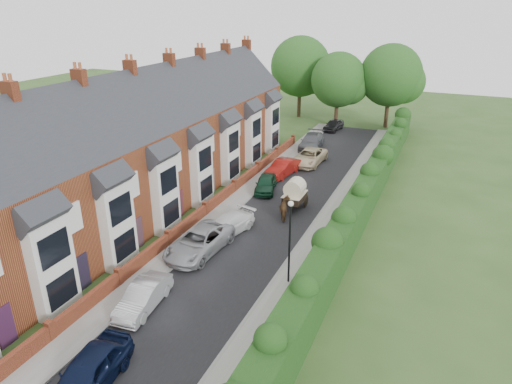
{
  "coord_description": "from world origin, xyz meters",
  "views": [
    {
      "loc": [
        10.48,
        -17.03,
        14.97
      ],
      "look_at": [
        -1.58,
        10.85,
        2.2
      ],
      "focal_mm": 32.0,
      "sensor_mm": 36.0,
      "label": 1
    }
  ],
  "objects_px": {
    "car_silver_b": "(199,242)",
    "car_white": "(227,225)",
    "car_silver_a": "(143,297)",
    "car_beige": "(309,157)",
    "car_navy": "(88,373)",
    "car_red": "(283,168)",
    "lamppost": "(290,232)",
    "car_grey": "(312,142)",
    "horse": "(286,209)",
    "car_black": "(333,125)",
    "car_green": "(266,184)",
    "horse_cart": "(295,192)"
  },
  "relations": [
    {
      "from": "car_silver_b",
      "to": "car_white",
      "type": "xyz_separation_m",
      "value": [
        0.49,
        3.03,
        -0.1
      ]
    },
    {
      "from": "car_silver_a",
      "to": "car_beige",
      "type": "relative_size",
      "value": 0.79
    },
    {
      "from": "car_navy",
      "to": "car_red",
      "type": "xyz_separation_m",
      "value": [
        -1.4,
        26.87,
        -0.07
      ]
    },
    {
      "from": "car_silver_b",
      "to": "car_red",
      "type": "height_order",
      "value": "car_silver_b"
    },
    {
      "from": "lamppost",
      "to": "car_red",
      "type": "distance_m",
      "value": 17.72
    },
    {
      "from": "car_grey",
      "to": "horse",
      "type": "distance_m",
      "value": 17.92
    },
    {
      "from": "car_silver_b",
      "to": "car_black",
      "type": "bearing_deg",
      "value": 93.12
    },
    {
      "from": "car_red",
      "to": "horse",
      "type": "relative_size",
      "value": 2.37
    },
    {
      "from": "car_navy",
      "to": "car_beige",
      "type": "xyz_separation_m",
      "value": [
        -0.09,
        30.95,
        -0.08
      ]
    },
    {
      "from": "car_silver_b",
      "to": "horse",
      "type": "bearing_deg",
      "value": 67.18
    },
    {
      "from": "car_red",
      "to": "horse",
      "type": "distance_m",
      "value": 9.17
    },
    {
      "from": "car_silver_a",
      "to": "horse",
      "type": "xyz_separation_m",
      "value": [
        3.21,
        12.97,
        0.11
      ]
    },
    {
      "from": "car_grey",
      "to": "horse",
      "type": "xyz_separation_m",
      "value": [
        3.38,
        -17.59,
        0.01
      ]
    },
    {
      "from": "car_green",
      "to": "car_beige",
      "type": "distance_m",
      "value": 8.31
    },
    {
      "from": "car_silver_a",
      "to": "car_red",
      "type": "height_order",
      "value": "car_red"
    },
    {
      "from": "car_silver_a",
      "to": "car_beige",
      "type": "height_order",
      "value": "car_beige"
    },
    {
      "from": "horse_cart",
      "to": "car_black",
      "type": "bearing_deg",
      "value": 97.37
    },
    {
      "from": "car_silver_b",
      "to": "car_white",
      "type": "bearing_deg",
      "value": 84.52
    },
    {
      "from": "car_navy",
      "to": "car_green",
      "type": "distance_m",
      "value": 22.79
    },
    {
      "from": "horse_cart",
      "to": "car_silver_b",
      "type": "bearing_deg",
      "value": -110.95
    },
    {
      "from": "car_beige",
      "to": "horse",
      "type": "bearing_deg",
      "value": -78.07
    },
    {
      "from": "car_navy",
      "to": "car_silver_a",
      "type": "distance_m",
      "value": 5.52
    },
    {
      "from": "car_red",
      "to": "car_beige",
      "type": "height_order",
      "value": "car_red"
    },
    {
      "from": "car_silver_b",
      "to": "car_navy",
      "type": "bearing_deg",
      "value": -79.47
    },
    {
      "from": "car_red",
      "to": "car_beige",
      "type": "xyz_separation_m",
      "value": [
        1.31,
        4.08,
        -0.0
      ]
    },
    {
      "from": "car_silver_a",
      "to": "car_red",
      "type": "relative_size",
      "value": 0.93
    },
    {
      "from": "car_navy",
      "to": "car_red",
      "type": "relative_size",
      "value": 1.06
    },
    {
      "from": "car_black",
      "to": "horse_cart",
      "type": "relative_size",
      "value": 1.19
    },
    {
      "from": "car_white",
      "to": "car_beige",
      "type": "xyz_separation_m",
      "value": [
        0.83,
        16.37,
        0.06
      ]
    },
    {
      "from": "car_grey",
      "to": "horse_cart",
      "type": "xyz_separation_m",
      "value": [
        3.38,
        -15.56,
        0.61
      ]
    },
    {
      "from": "car_silver_a",
      "to": "car_white",
      "type": "relative_size",
      "value": 0.9
    },
    {
      "from": "car_navy",
      "to": "car_grey",
      "type": "distance_m",
      "value": 35.97
    },
    {
      "from": "car_beige",
      "to": "car_grey",
      "type": "relative_size",
      "value": 0.97
    },
    {
      "from": "car_beige",
      "to": "car_grey",
      "type": "height_order",
      "value": "car_grey"
    },
    {
      "from": "car_white",
      "to": "car_black",
      "type": "bearing_deg",
      "value": 104.87
    },
    {
      "from": "car_silver_a",
      "to": "car_grey",
      "type": "height_order",
      "value": "car_grey"
    },
    {
      "from": "car_white",
      "to": "horse_cart",
      "type": "height_order",
      "value": "horse_cart"
    },
    {
      "from": "car_navy",
      "to": "car_red",
      "type": "distance_m",
      "value": 26.9
    },
    {
      "from": "car_green",
      "to": "car_black",
      "type": "relative_size",
      "value": 0.99
    },
    {
      "from": "horse_cart",
      "to": "car_beige",
      "type": "bearing_deg",
      "value": 101.09
    },
    {
      "from": "car_grey",
      "to": "car_black",
      "type": "height_order",
      "value": "car_grey"
    },
    {
      "from": "car_black",
      "to": "car_navy",
      "type": "bearing_deg",
      "value": -81.86
    },
    {
      "from": "horse",
      "to": "lamppost",
      "type": "bearing_deg",
      "value": 87.88
    },
    {
      "from": "car_grey",
      "to": "car_beige",
      "type": "bearing_deg",
      "value": -81.54
    },
    {
      "from": "car_red",
      "to": "car_navy",
      "type": "bearing_deg",
      "value": -77.66
    },
    {
      "from": "car_white",
      "to": "horse",
      "type": "xyz_separation_m",
      "value": [
        2.9,
        3.77,
        0.13
      ]
    },
    {
      "from": "horse_cart",
      "to": "car_silver_a",
      "type": "bearing_deg",
      "value": -102.09
    },
    {
      "from": "car_silver_b",
      "to": "car_white",
      "type": "relative_size",
      "value": 1.21
    },
    {
      "from": "horse_cart",
      "to": "car_red",
      "type": "bearing_deg",
      "value": 117.53
    },
    {
      "from": "car_navy",
      "to": "car_silver_b",
      "type": "bearing_deg",
      "value": 89.74
    }
  ]
}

